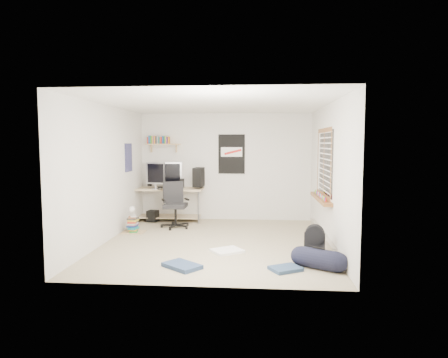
# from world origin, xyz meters

# --- Properties ---
(floor) EXTENTS (4.00, 4.50, 0.01)m
(floor) POSITION_xyz_m (0.00, 0.00, -0.01)
(floor) COLOR gray
(floor) RESTS_ON ground
(ceiling) EXTENTS (4.00, 4.50, 0.01)m
(ceiling) POSITION_xyz_m (0.00, 0.00, 2.50)
(ceiling) COLOR white
(ceiling) RESTS_ON ground
(back_wall) EXTENTS (4.00, 0.01, 2.50)m
(back_wall) POSITION_xyz_m (0.00, 2.25, 1.25)
(back_wall) COLOR silver
(back_wall) RESTS_ON ground
(left_wall) EXTENTS (0.01, 4.50, 2.50)m
(left_wall) POSITION_xyz_m (-2.00, 0.00, 1.25)
(left_wall) COLOR silver
(left_wall) RESTS_ON ground
(right_wall) EXTENTS (0.01, 4.50, 2.50)m
(right_wall) POSITION_xyz_m (2.00, 0.00, 1.25)
(right_wall) COLOR silver
(right_wall) RESTS_ON ground
(desk) EXTENTS (1.93, 1.28, 0.81)m
(desk) POSITION_xyz_m (-1.38, 2.00, 0.36)
(desk) COLOR tan
(desk) RESTS_ON floor
(monitor_left) EXTENTS (0.46, 0.20, 0.49)m
(monitor_left) POSITION_xyz_m (-1.53, 1.69, 1.05)
(monitor_left) COLOR #9A9B9F
(monitor_left) RESTS_ON desk
(monitor_right) EXTENTS (0.45, 0.21, 0.48)m
(monitor_right) POSITION_xyz_m (-1.20, 1.93, 1.05)
(monitor_right) COLOR #9D9CA1
(monitor_right) RESTS_ON desk
(pc_tower) EXTENTS (0.23, 0.43, 0.43)m
(pc_tower) POSITION_xyz_m (-0.59, 1.98, 1.03)
(pc_tower) COLOR black
(pc_tower) RESTS_ON desk
(keyboard) EXTENTS (0.47, 0.30, 0.02)m
(keyboard) POSITION_xyz_m (-1.25, 1.67, 0.82)
(keyboard) COLOR black
(keyboard) RESTS_ON desk
(speaker_left) EXTENTS (0.10, 0.10, 0.19)m
(speaker_left) POSITION_xyz_m (-1.75, 1.99, 0.90)
(speaker_left) COLOR black
(speaker_left) RESTS_ON desk
(speaker_right) EXTENTS (0.12, 0.12, 0.20)m
(speaker_right) POSITION_xyz_m (-0.94, 1.72, 0.91)
(speaker_right) COLOR black
(speaker_right) RESTS_ON desk
(office_chair) EXTENTS (0.85, 0.85, 0.98)m
(office_chair) POSITION_xyz_m (-0.99, 1.23, 0.49)
(office_chair) COLOR black
(office_chair) RESTS_ON floor
(wall_shelf) EXTENTS (0.80, 0.22, 0.24)m
(wall_shelf) POSITION_xyz_m (-1.45, 2.14, 1.78)
(wall_shelf) COLOR tan
(wall_shelf) RESTS_ON back_wall
(poster_back_wall) EXTENTS (0.62, 0.03, 0.92)m
(poster_back_wall) POSITION_xyz_m (0.15, 2.23, 1.55)
(poster_back_wall) COLOR black
(poster_back_wall) RESTS_ON back_wall
(poster_left_wall) EXTENTS (0.02, 0.42, 0.60)m
(poster_left_wall) POSITION_xyz_m (-1.99, 1.20, 1.50)
(poster_left_wall) COLOR navy
(poster_left_wall) RESTS_ON left_wall
(window) EXTENTS (0.10, 1.50, 1.26)m
(window) POSITION_xyz_m (1.95, 0.30, 1.45)
(window) COLOR brown
(window) RESTS_ON right_wall
(baseboard_heater) EXTENTS (0.08, 2.50, 0.18)m
(baseboard_heater) POSITION_xyz_m (1.96, 0.30, 0.09)
(baseboard_heater) COLOR #B7B2A8
(baseboard_heater) RESTS_ON floor
(backpack) EXTENTS (0.36, 0.30, 0.42)m
(backpack) POSITION_xyz_m (1.65, -0.88, 0.20)
(backpack) COLOR black
(backpack) RESTS_ON floor
(duffel_bag) EXTENTS (0.40, 0.40, 0.57)m
(duffel_bag) POSITION_xyz_m (1.64, -1.40, 0.14)
(duffel_bag) COLOR black
(duffel_bag) RESTS_ON floor
(tshirt) EXTENTS (0.62, 0.60, 0.04)m
(tshirt) POSITION_xyz_m (0.26, -0.61, 0.02)
(tshirt) COLOR white
(tshirt) RESTS_ON floor
(jeans_a) EXTENTS (0.64, 0.61, 0.06)m
(jeans_a) POSITION_xyz_m (-0.33, -1.51, 0.03)
(jeans_a) COLOR navy
(jeans_a) RESTS_ON floor
(jeans_b) EXTENTS (0.52, 0.48, 0.05)m
(jeans_b) POSITION_xyz_m (1.16, -1.50, 0.03)
(jeans_b) COLOR navy
(jeans_b) RESTS_ON floor
(book_stack) EXTENTS (0.46, 0.40, 0.27)m
(book_stack) POSITION_xyz_m (-1.75, 0.69, 0.15)
(book_stack) COLOR brown
(book_stack) RESTS_ON floor
(desk_lamp) EXTENTS (0.19, 0.24, 0.22)m
(desk_lamp) POSITION_xyz_m (-1.73, 0.67, 0.38)
(desk_lamp) COLOR white
(desk_lamp) RESTS_ON book_stack
(subwoofer) EXTENTS (0.27, 0.27, 0.25)m
(subwoofer) POSITION_xyz_m (-1.64, 1.78, 0.14)
(subwoofer) COLOR black
(subwoofer) RESTS_ON floor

